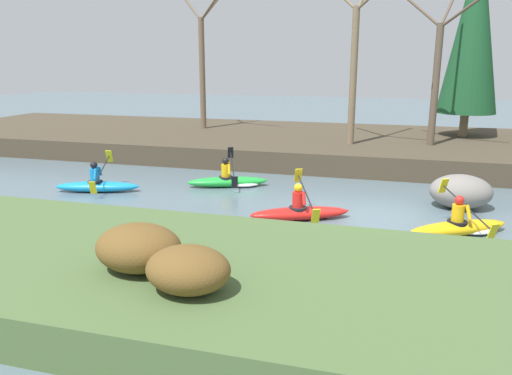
% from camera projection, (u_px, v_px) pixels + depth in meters
% --- Properties ---
extents(ground_plane, '(90.00, 90.00, 0.00)m').
position_uv_depth(ground_plane, '(362.00, 217.00, 13.67)').
color(ground_plane, slate).
extents(riverbank_near, '(44.00, 5.26, 0.75)m').
position_uv_depth(riverbank_near, '(339.00, 297.00, 8.28)').
color(riverbank_near, '#4C6638').
rests_on(riverbank_near, ground).
extents(riverbank_far, '(44.00, 9.52, 0.84)m').
position_uv_depth(riverbank_far, '(378.00, 147.00, 22.21)').
color(riverbank_far, '#473D2D').
rests_on(riverbank_far, ground).
extents(conifer_tree_far_left, '(2.54, 2.54, 8.48)m').
position_uv_depth(conifer_tree_far_left, '(474.00, 26.00, 21.33)').
color(conifer_tree_far_left, '#7A664C').
rests_on(conifer_tree_far_left, riverbank_far).
extents(bare_tree_upstream, '(3.89, 3.84, 7.08)m').
position_uv_depth(bare_tree_upstream, '(203.00, 60.00, 24.35)').
color(bare_tree_upstream, brown).
rests_on(bare_tree_upstream, riverbank_far).
extents(bare_tree_mid_upstream, '(3.92, 3.87, 7.14)m').
position_uv_depth(bare_tree_mid_upstream, '(355.00, 59.00, 19.67)').
color(bare_tree_mid_upstream, '#7A664C').
rests_on(bare_tree_mid_upstream, riverbank_far).
extents(bare_tree_mid_downstream, '(3.46, 3.42, 6.27)m').
position_uv_depth(bare_tree_mid_downstream, '(437.00, 70.00, 19.50)').
color(bare_tree_mid_downstream, brown).
rests_on(bare_tree_mid_downstream, riverbank_far).
extents(shrub_clump_nearest, '(1.47, 1.23, 0.80)m').
position_uv_depth(shrub_clump_nearest, '(139.00, 248.00, 8.35)').
color(shrub_clump_nearest, brown).
rests_on(shrub_clump_nearest, riverbank_near).
extents(shrub_clump_second, '(1.33, 1.11, 0.72)m').
position_uv_depth(shrub_clump_second, '(188.00, 269.00, 7.58)').
color(shrub_clump_second, brown).
rests_on(shrub_clump_second, riverbank_near).
extents(kayaker_lead, '(2.61, 1.99, 1.20)m').
position_uv_depth(kayaker_lead, '(462.00, 226.00, 12.32)').
color(kayaker_lead, yellow).
rests_on(kayaker_lead, ground).
extents(kayaker_middle, '(2.70, 1.96, 1.20)m').
position_uv_depth(kayaker_middle, '(300.00, 212.00, 13.45)').
color(kayaker_middle, red).
rests_on(kayaker_middle, ground).
extents(kayaker_trailing, '(2.73, 1.98, 1.20)m').
position_uv_depth(kayaker_trailing, '(231.00, 181.00, 16.94)').
color(kayaker_trailing, green).
rests_on(kayaker_trailing, ground).
extents(kayaker_far_back, '(2.77, 2.04, 1.20)m').
position_uv_depth(kayaker_far_back, '(98.00, 185.00, 16.27)').
color(kayaker_far_back, '#1993D6').
rests_on(kayaker_far_back, ground).
extents(boulder_midstream, '(1.74, 1.36, 0.98)m').
position_uv_depth(boulder_midstream, '(461.00, 191.00, 14.43)').
color(boulder_midstream, gray).
rests_on(boulder_midstream, ground).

